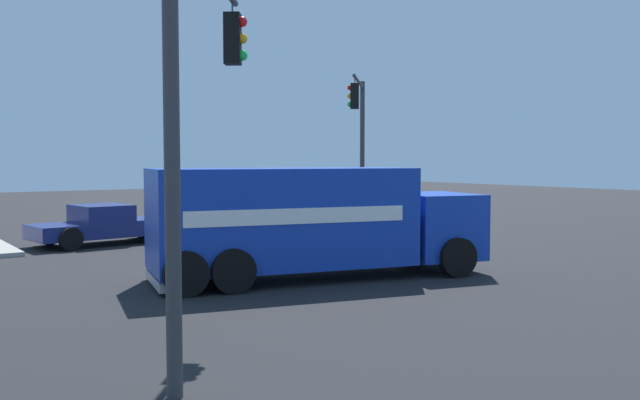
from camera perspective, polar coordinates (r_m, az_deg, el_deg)
ground_plane at (r=19.37m, az=1.47°, el=-5.41°), size 100.00×100.00×0.00m
delivery_truck at (r=17.17m, az=-0.80°, el=-1.68°), size 4.47×8.70×2.75m
traffic_light_primary at (r=10.25m, az=-9.93°, el=9.67°), size 4.05×3.09×6.19m
traffic_light_secondary at (r=28.56m, az=3.30°, el=5.74°), size 3.28×3.01×6.28m
pickup_navy at (r=25.22m, az=-17.18°, el=-1.83°), size 2.69×5.38×1.38m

